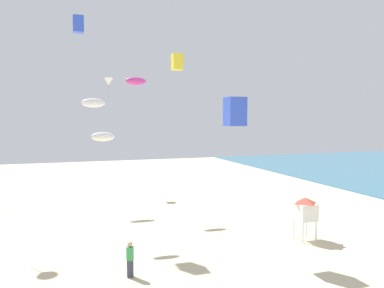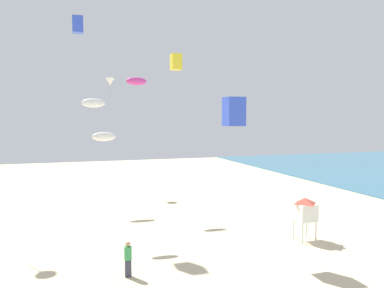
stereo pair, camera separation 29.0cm
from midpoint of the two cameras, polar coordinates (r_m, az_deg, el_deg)
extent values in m
cube|color=#383D4C|center=(18.00, -9.25, -18.21)|extent=(0.28, 0.18, 0.80)
cylinder|color=#389951|center=(17.75, -9.28, -16.11)|extent=(0.34, 0.34, 0.60)
sphere|color=tan|center=(17.61, -9.29, -14.82)|extent=(0.24, 0.24, 0.24)
cylinder|color=white|center=(22.93, 16.87, -12.93)|extent=(0.10, 0.10, 1.20)
cylinder|color=white|center=(23.44, 18.72, -12.60)|extent=(0.10, 0.10, 1.20)
cylinder|color=white|center=(23.64, 15.59, -12.40)|extent=(0.10, 0.10, 1.20)
cylinder|color=white|center=(24.13, 17.41, -12.09)|extent=(0.10, 0.10, 1.20)
cube|color=white|center=(23.25, 17.20, -9.90)|extent=(1.10, 1.10, 1.00)
pyramid|color=#D14C3D|center=(23.10, 17.23, -8.27)|extent=(1.10, 1.10, 0.35)
cube|color=yellow|center=(19.82, -2.02, 12.42)|extent=(0.52, 0.52, 0.82)
ellipsoid|color=white|center=(29.40, -13.05, 1.10)|extent=(1.80, 0.50, 0.70)
cube|color=blue|center=(19.86, 6.83, 4.93)|extent=(0.97, 0.97, 1.52)
cube|color=blue|center=(21.55, -16.68, 17.07)|extent=(0.55, 0.55, 0.87)
ellipsoid|color=white|center=(23.55, -14.50, 6.08)|extent=(1.41, 0.39, 0.55)
cone|color=white|center=(38.02, -12.19, 9.26)|extent=(0.91, 0.91, 0.74)
cylinder|color=#A4A4A4|center=(37.94, -12.17, 7.71)|extent=(0.05, 0.05, 1.32)
ellipsoid|color=#DB3D9E|center=(28.92, -8.20, 9.47)|extent=(1.55, 0.43, 0.60)
camera|label=1|loc=(0.15, -89.66, 0.02)|focal=34.92mm
camera|label=2|loc=(0.15, 90.34, -0.02)|focal=34.92mm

